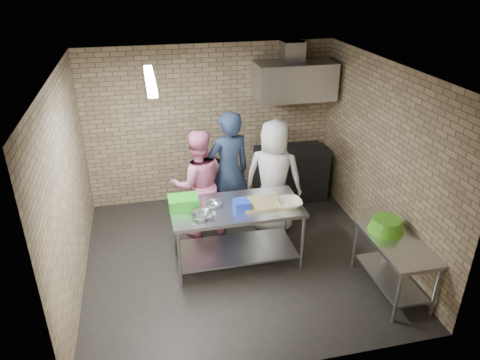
# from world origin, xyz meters

# --- Properties ---
(floor) EXTENTS (4.20, 4.20, 0.00)m
(floor) POSITION_xyz_m (0.00, 0.00, 0.00)
(floor) COLOR black
(floor) RESTS_ON ground
(ceiling) EXTENTS (4.20, 4.20, 0.00)m
(ceiling) POSITION_xyz_m (0.00, 0.00, 2.70)
(ceiling) COLOR black
(ceiling) RESTS_ON ground
(back_wall) EXTENTS (4.20, 0.06, 2.70)m
(back_wall) POSITION_xyz_m (0.00, 2.00, 1.35)
(back_wall) COLOR tan
(back_wall) RESTS_ON ground
(front_wall) EXTENTS (4.20, 0.06, 2.70)m
(front_wall) POSITION_xyz_m (0.00, -2.00, 1.35)
(front_wall) COLOR tan
(front_wall) RESTS_ON ground
(left_wall) EXTENTS (0.06, 4.00, 2.70)m
(left_wall) POSITION_xyz_m (-2.10, 0.00, 1.35)
(left_wall) COLOR tan
(left_wall) RESTS_ON ground
(right_wall) EXTENTS (0.06, 4.00, 2.70)m
(right_wall) POSITION_xyz_m (2.10, 0.00, 1.35)
(right_wall) COLOR tan
(right_wall) RESTS_ON ground
(prep_table) EXTENTS (1.77, 0.88, 0.88)m
(prep_table) POSITION_xyz_m (-0.01, -0.04, 0.44)
(prep_table) COLOR silver
(prep_table) RESTS_ON floor
(side_counter) EXTENTS (0.60, 1.20, 0.75)m
(side_counter) POSITION_xyz_m (1.80, -1.10, 0.38)
(side_counter) COLOR silver
(side_counter) RESTS_ON floor
(stove) EXTENTS (1.20, 0.70, 0.90)m
(stove) POSITION_xyz_m (1.35, 1.65, 0.45)
(stove) COLOR black
(stove) RESTS_ON floor
(range_hood) EXTENTS (1.30, 0.60, 0.60)m
(range_hood) POSITION_xyz_m (1.35, 1.70, 2.10)
(range_hood) COLOR silver
(range_hood) RESTS_ON back_wall
(hood_duct) EXTENTS (0.35, 0.30, 0.30)m
(hood_duct) POSITION_xyz_m (1.35, 1.85, 2.55)
(hood_duct) COLOR #A5A8AD
(hood_duct) RESTS_ON back_wall
(wall_shelf) EXTENTS (0.80, 0.20, 0.04)m
(wall_shelf) POSITION_xyz_m (1.65, 1.89, 1.92)
(wall_shelf) COLOR #3F2B19
(wall_shelf) RESTS_ON back_wall
(fluorescent_fixture) EXTENTS (0.10, 1.25, 0.08)m
(fluorescent_fixture) POSITION_xyz_m (-1.00, 0.00, 2.64)
(fluorescent_fixture) COLOR white
(fluorescent_fixture) RESTS_ON ceiling
(green_crate) EXTENTS (0.39, 0.29, 0.16)m
(green_crate) POSITION_xyz_m (-0.71, 0.08, 0.96)
(green_crate) COLOR green
(green_crate) RESTS_ON prep_table
(blue_tub) EXTENTS (0.20, 0.20, 0.13)m
(blue_tub) POSITION_xyz_m (0.04, -0.14, 0.95)
(blue_tub) COLOR blue
(blue_tub) RESTS_ON prep_table
(cutting_board) EXTENTS (0.54, 0.41, 0.03)m
(cutting_board) POSITION_xyz_m (0.34, -0.06, 0.90)
(cutting_board) COLOR tan
(cutting_board) RESTS_ON prep_table
(mixing_bowl_a) EXTENTS (0.28, 0.28, 0.07)m
(mixing_bowl_a) POSITION_xyz_m (-0.51, -0.24, 0.92)
(mixing_bowl_a) COLOR #B1B3B8
(mixing_bowl_a) RESTS_ON prep_table
(mixing_bowl_b) EXTENTS (0.21, 0.21, 0.07)m
(mixing_bowl_b) POSITION_xyz_m (-0.31, 0.01, 0.92)
(mixing_bowl_b) COLOR silver
(mixing_bowl_b) RESTS_ON prep_table
(ceramic_bowl) EXTENTS (0.34, 0.34, 0.08)m
(ceramic_bowl) POSITION_xyz_m (0.69, -0.19, 0.93)
(ceramic_bowl) COLOR #F1E8C1
(ceramic_bowl) RESTS_ON prep_table
(green_basin) EXTENTS (0.46, 0.46, 0.17)m
(green_basin) POSITION_xyz_m (1.78, -0.85, 0.83)
(green_basin) COLOR #59C626
(green_basin) RESTS_ON side_counter
(bottle_red) EXTENTS (0.07, 0.07, 0.18)m
(bottle_red) POSITION_xyz_m (1.40, 1.89, 2.03)
(bottle_red) COLOR #B22619
(bottle_red) RESTS_ON wall_shelf
(bottle_green) EXTENTS (0.06, 0.06, 0.15)m
(bottle_green) POSITION_xyz_m (1.80, 1.89, 2.02)
(bottle_green) COLOR green
(bottle_green) RESTS_ON wall_shelf
(man_navy) EXTENTS (0.80, 0.63, 1.93)m
(man_navy) POSITION_xyz_m (0.07, 0.87, 0.97)
(man_navy) COLOR #151D35
(man_navy) RESTS_ON floor
(woman_pink) EXTENTS (0.86, 0.69, 1.70)m
(woman_pink) POSITION_xyz_m (-0.41, 0.80, 0.85)
(woman_pink) COLOR pink
(woman_pink) RESTS_ON floor
(woman_white) EXTENTS (1.03, 0.89, 1.79)m
(woman_white) POSITION_xyz_m (0.74, 0.70, 0.90)
(woman_white) COLOR white
(woman_white) RESTS_ON floor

